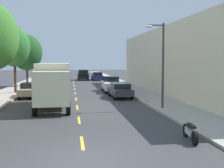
{
  "coord_description": "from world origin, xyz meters",
  "views": [
    {
      "loc": [
        -0.46,
        -10.63,
        3.51
      ],
      "look_at": [
        3.99,
        21.33,
        1.03
      ],
      "focal_mm": 47.61,
      "sensor_mm": 36.0,
      "label": 1
    }
  ],
  "objects": [
    {
      "name": "parked_sedan_champagne",
      "position": [
        -4.39,
        18.85,
        0.75
      ],
      "size": [
        1.82,
        4.51,
        1.43
      ],
      "color": "tan",
      "rests_on": "ground_plane"
    },
    {
      "name": "lane_centerline_dashes",
      "position": [
        0.0,
        24.5,
        0.0
      ],
      "size": [
        0.14,
        47.2,
        0.01
      ],
      "color": "yellow",
      "rests_on": "ground_plane"
    },
    {
      "name": "parked_sedan_charcoal",
      "position": [
        4.24,
        17.34,
        0.75
      ],
      "size": [
        1.88,
        4.53,
        1.43
      ],
      "color": "#333338",
      "rests_on": "ground_plane"
    },
    {
      "name": "parked_hatchback_burgundy",
      "position": [
        -4.42,
        42.26,
        0.76
      ],
      "size": [
        1.8,
        4.03,
        1.5
      ],
      "color": "maroon",
      "rests_on": "ground_plane"
    },
    {
      "name": "apartment_block_opposite",
      "position": [
        13.7,
        20.0,
        3.52
      ],
      "size": [
        10.0,
        36.0,
        7.04
      ],
      "primitive_type": "cube",
      "color": "beige",
      "rests_on": "ground_plane"
    },
    {
      "name": "parked_pickup_white",
      "position": [
        4.22,
        23.2,
        0.83
      ],
      "size": [
        2.11,
        5.34,
        1.73
      ],
      "color": "silver",
      "rests_on": "ground_plane"
    },
    {
      "name": "parked_wagon_navy",
      "position": [
        4.38,
        44.33,
        0.8
      ],
      "size": [
        1.89,
        4.73,
        1.5
      ],
      "color": "navy",
      "rests_on": "ground_plane"
    },
    {
      "name": "delivery_box_truck",
      "position": [
        -1.81,
        12.06,
        1.91
      ],
      "size": [
        2.62,
        7.98,
        3.36
      ],
      "color": "beige",
      "rests_on": "ground_plane"
    },
    {
      "name": "moving_black_sedan",
      "position": [
        1.8,
        45.11,
        0.99
      ],
      "size": [
        1.95,
        4.8,
        1.93
      ],
      "color": "black",
      "rests_on": "ground_plane"
    },
    {
      "name": "sidewalk_right",
      "position": [
        7.1,
        28.0,
        0.07
      ],
      "size": [
        3.2,
        120.0,
        0.14
      ],
      "primitive_type": "cube",
      "color": "#A39E93",
      "rests_on": "ground_plane"
    },
    {
      "name": "street_tree_farthest",
      "position": [
        -6.4,
        31.3,
        4.69
      ],
      "size": [
        4.21,
        4.21,
        7.01
      ],
      "color": "#47331E",
      "rests_on": "sidewalk_left"
    },
    {
      "name": "ground_plane",
      "position": [
        0.0,
        30.0,
        0.0
      ],
      "size": [
        160.0,
        160.0,
        0.0
      ],
      "primitive_type": "plane",
      "color": "#38383A"
    },
    {
      "name": "street_lamp",
      "position": [
        5.93,
        9.96,
        3.7
      ],
      "size": [
        1.35,
        0.28,
        6.07
      ],
      "color": "#38383D",
      "rests_on": "sidewalk_right"
    },
    {
      "name": "street_tree_third",
      "position": [
        -6.4,
        22.43,
        5.07
      ],
      "size": [
        3.28,
        3.28,
        7.13
      ],
      "color": "#47331E",
      "rests_on": "sidewalk_left"
    },
    {
      "name": "sidewalk_left",
      "position": [
        -7.1,
        28.0,
        0.07
      ],
      "size": [
        3.2,
        120.0,
        0.14
      ],
      "primitive_type": "cube",
      "color": "#A39E93",
      "rests_on": "ground_plane"
    },
    {
      "name": "parked_motorcycle",
      "position": [
        4.75,
        1.69,
        0.41
      ],
      "size": [
        0.62,
        2.05,
        0.9
      ],
      "color": "black",
      "rests_on": "ground_plane"
    }
  ]
}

